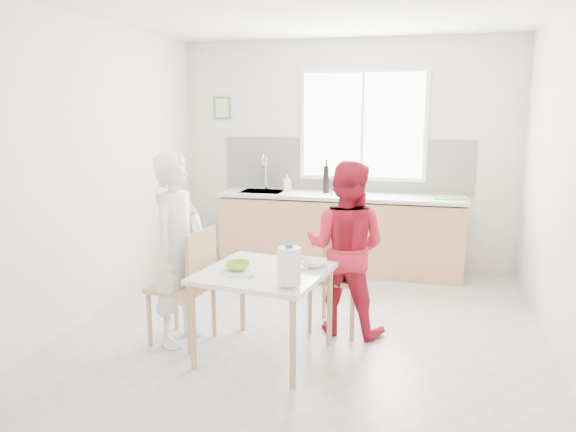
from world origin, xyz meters
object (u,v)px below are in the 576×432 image
at_px(dining_table, 264,280).
at_px(person_red, 346,248).
at_px(wine_bottle_a, 326,179).
at_px(milk_jug, 290,265).
at_px(chair_far, 340,269).
at_px(chair_left, 189,281).
at_px(bowl_green, 238,266).
at_px(person_white, 178,249).
at_px(bowl_white, 313,263).
at_px(wine_bottle_b, 326,179).

relative_size(dining_table, person_red, 0.69).
xyz_separation_m(person_red, wine_bottle_a, (-0.51, 1.86, 0.34)).
relative_size(dining_table, milk_jug, 3.61).
relative_size(chair_far, milk_jug, 3.35).
height_order(dining_table, chair_far, chair_far).
bearing_deg(chair_left, wine_bottle_a, 172.68).
bearing_deg(dining_table, wine_bottle_a, 89.73).
bearing_deg(chair_far, milk_jug, -91.34).
relative_size(chair_far, bowl_green, 5.03).
height_order(dining_table, person_white, person_white).
distance_m(bowl_white, milk_jug, 0.54).
distance_m(chair_left, bowl_white, 1.03).
relative_size(chair_far, wine_bottle_a, 2.96).
relative_size(dining_table, wine_bottle_a, 3.19).
height_order(dining_table, person_red, person_red).
distance_m(chair_far, milk_jug, 1.15).
xyz_separation_m(bowl_white, wine_bottle_b, (-0.33, 2.39, 0.35)).
relative_size(dining_table, wine_bottle_b, 3.40).
bearing_deg(milk_jug, wine_bottle_b, 103.91).
relative_size(chair_left, bowl_white, 4.47).
bearing_deg(person_red, bowl_green, 51.21).
xyz_separation_m(person_white, wine_bottle_b, (0.76, 2.48, 0.29)).
height_order(chair_far, wine_bottle_a, wine_bottle_a).
relative_size(person_white, bowl_white, 7.34).
distance_m(dining_table, wine_bottle_b, 2.63).
bearing_deg(person_red, wine_bottle_a, -66.17).
distance_m(dining_table, bowl_white, 0.40).
height_order(chair_far, person_white, person_white).
relative_size(dining_table, chair_far, 1.08).
height_order(bowl_white, milk_jug, milk_jug).
bearing_deg(wine_bottle_b, bowl_green, -94.50).
xyz_separation_m(milk_jug, wine_bottle_b, (-0.28, 2.91, 0.23)).
xyz_separation_m(chair_left, wine_bottle_a, (0.68, 2.42, 0.55)).
xyz_separation_m(chair_far, bowl_green, (-0.67, -0.78, 0.20)).
relative_size(person_red, wine_bottle_b, 4.93).
distance_m(chair_far, wine_bottle_a, 1.90).
distance_m(dining_table, chair_far, 0.90).
relative_size(bowl_white, milk_jug, 0.75).
xyz_separation_m(person_white, wine_bottle_a, (0.77, 2.41, 0.30)).
distance_m(person_red, wine_bottle_b, 2.03).
bearing_deg(chair_far, person_white, -143.61).
xyz_separation_m(person_red, wine_bottle_b, (-0.52, 1.93, 0.33)).
relative_size(person_white, wine_bottle_b, 5.22).
bearing_deg(milk_jug, chair_left, 164.42).
bearing_deg(chair_far, bowl_green, -122.25).
height_order(person_red, bowl_green, person_red).
bearing_deg(bowl_white, chair_far, 76.57).
distance_m(chair_left, milk_jug, 1.09).
bearing_deg(bowl_green, dining_table, 5.60).
bearing_deg(wine_bottle_b, chair_left, -105.08).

